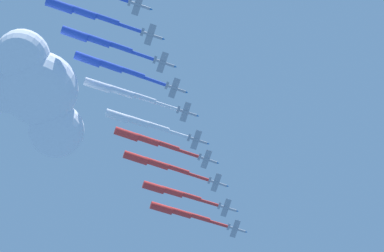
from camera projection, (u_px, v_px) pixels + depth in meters
The scene contains 10 objects.
jet_lead at pixel (181, 213), 276.01m from camera, with size 25.04×43.40×4.49m.
jet_port_inner at pixel (173, 192), 270.91m from camera, with size 24.18×41.97×4.48m.
jet_starboard_inner at pixel (157, 164), 267.60m from camera, with size 26.77×45.27×4.49m.
jet_port_mid at pixel (148, 140), 263.02m from camera, with size 26.31×44.16×4.50m.
jet_starboard_mid at pixel (139, 122), 254.82m from camera, with size 24.65×42.55×4.48m.
jet_port_outer at pixel (121, 92), 252.16m from camera, with size 26.36×46.23×4.55m.
jet_starboard_outer at pixel (111, 66), 245.31m from camera, with size 26.42×44.33×4.56m.
jet_trail_port at pixel (98, 41), 239.28m from camera, with size 25.55×43.86×4.55m.
jet_trail_starboard at pixel (84, 13), 233.94m from camera, with size 25.29×44.20×4.50m.
cloud_puff at pixel (38, 91), 238.83m from camera, with size 53.46×37.23×31.55m.
Camera 1 is at (112.76, 16.73, -31.73)m, focal length 56.33 mm.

